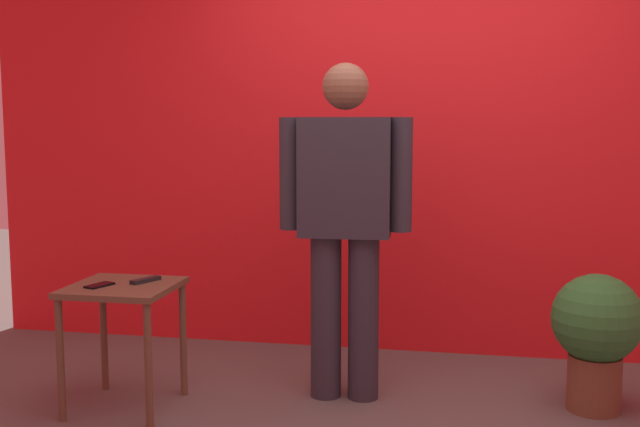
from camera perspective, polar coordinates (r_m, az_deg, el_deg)
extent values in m
cube|color=red|center=(4.73, 7.69, 8.84)|extent=(5.59, 0.12, 3.19)
cylinder|color=#2D2D38|center=(3.97, 0.45, -7.73)|extent=(0.17, 0.17, 0.85)
cylinder|color=#2D2D38|center=(3.95, 3.27, -7.82)|extent=(0.17, 0.17, 0.85)
cube|color=#2D2D38|center=(3.84, 1.90, 2.74)|extent=(0.47, 0.25, 0.60)
cube|color=red|center=(3.96, 2.09, 3.30)|extent=(0.13, 0.02, 0.50)
cube|color=#B2333D|center=(3.97, 2.10, 3.04)|extent=(0.05, 0.01, 0.46)
cylinder|color=#2D2D38|center=(3.88, -2.23, 3.00)|extent=(0.12, 0.12, 0.57)
cylinder|color=#2D2D38|center=(3.82, 6.09, 2.91)|extent=(0.12, 0.12, 0.57)
sphere|color=brown|center=(3.84, 1.93, 9.50)|extent=(0.23, 0.23, 0.23)
cube|color=brown|center=(3.89, -14.57, -5.39)|extent=(0.51, 0.51, 0.03)
cylinder|color=brown|center=(3.88, -18.88, -10.37)|extent=(0.04, 0.04, 0.60)
cylinder|color=brown|center=(3.69, -12.74, -11.08)|extent=(0.04, 0.04, 0.60)
cylinder|color=brown|center=(4.26, -15.89, -8.74)|extent=(0.04, 0.04, 0.60)
cylinder|color=brown|center=(4.08, -10.22, -9.26)|extent=(0.04, 0.04, 0.60)
cube|color=black|center=(3.88, -16.20, -5.18)|extent=(0.11, 0.16, 0.01)
cube|color=black|center=(3.92, -12.94, -4.89)|extent=(0.11, 0.17, 0.02)
cylinder|color=brown|center=(4.09, 19.85, -11.84)|extent=(0.26, 0.26, 0.28)
sphere|color=#2D7233|center=(4.00, 20.04, -7.40)|extent=(0.44, 0.44, 0.44)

